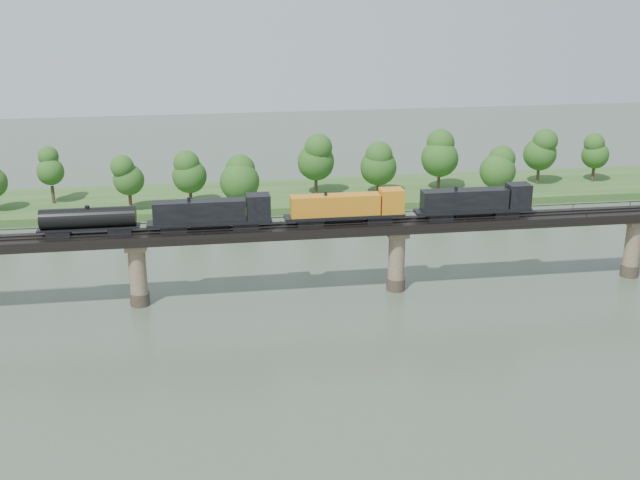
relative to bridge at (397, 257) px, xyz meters
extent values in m
plane|color=#394737|center=(0.00, -30.00, -5.46)|extent=(400.00, 400.00, 0.00)
cube|color=#2E5321|center=(0.00, 55.00, -4.66)|extent=(300.00, 24.00, 1.60)
cylinder|color=#473A2D|center=(-40.00, 0.00, -4.46)|extent=(3.00, 3.00, 2.00)
cylinder|color=#8E795C|center=(-40.00, 0.00, 0.04)|extent=(2.60, 2.60, 9.00)
cube|color=#8E795C|center=(-40.00, 0.00, 4.04)|extent=(3.20, 3.20, 1.00)
cylinder|color=#473A2D|center=(0.00, 0.00, -4.46)|extent=(3.00, 3.00, 2.00)
cylinder|color=#8E795C|center=(0.00, 0.00, 0.04)|extent=(2.60, 2.60, 9.00)
cube|color=#8E795C|center=(0.00, 0.00, 4.04)|extent=(3.20, 3.20, 1.00)
cylinder|color=#473A2D|center=(40.00, 0.00, -4.46)|extent=(3.00, 3.00, 2.00)
cylinder|color=#8E795C|center=(40.00, 0.00, 0.04)|extent=(2.60, 2.60, 9.00)
cube|color=#8E795C|center=(40.00, 0.00, 4.04)|extent=(3.20, 3.20, 1.00)
cube|color=black|center=(0.00, 0.00, 5.29)|extent=(220.00, 5.00, 1.50)
cube|color=black|center=(0.00, -0.75, 6.12)|extent=(220.00, 0.12, 0.16)
cube|color=black|center=(0.00, 0.75, 6.12)|extent=(220.00, 0.12, 0.16)
cube|color=black|center=(0.00, -2.40, 6.74)|extent=(220.00, 0.10, 0.10)
cube|color=black|center=(0.00, 2.40, 6.74)|extent=(220.00, 0.10, 0.10)
cube|color=black|center=(0.00, -2.40, 6.39)|extent=(0.08, 0.08, 0.70)
cube|color=black|center=(0.00, 2.40, 6.39)|extent=(0.08, 0.08, 0.70)
cylinder|color=#382619|center=(-60.94, 54.18, -2.00)|extent=(0.70, 0.70, 3.71)
sphere|color=#1C4814|center=(-60.94, 54.18, 2.95)|extent=(5.67, 5.67, 5.67)
sphere|color=#1C4814|center=(-60.94, 54.18, 6.04)|extent=(4.25, 4.25, 4.25)
cylinder|color=#382619|center=(-44.43, 46.31, -2.10)|extent=(0.70, 0.70, 3.51)
sphere|color=#1C4814|center=(-44.43, 46.31, 2.57)|extent=(6.31, 6.31, 6.31)
sphere|color=#1C4814|center=(-44.43, 46.31, 5.50)|extent=(4.73, 4.73, 4.73)
cylinder|color=#382619|center=(-32.24, 48.84, -2.19)|extent=(0.70, 0.70, 3.34)
sphere|color=#1C4814|center=(-32.24, 48.84, 2.27)|extent=(7.18, 7.18, 7.18)
sphere|color=#1C4814|center=(-32.24, 48.84, 5.06)|extent=(5.39, 5.39, 5.39)
cylinder|color=#382619|center=(-22.01, 46.15, -2.45)|extent=(0.70, 0.70, 2.83)
sphere|color=#1C4814|center=(-22.01, 46.15, 1.32)|extent=(8.26, 8.26, 8.26)
sphere|color=#1C4814|center=(-22.01, 46.15, 3.68)|extent=(6.19, 6.19, 6.19)
cylinder|color=#382619|center=(-5.04, 52.68, -1.88)|extent=(0.70, 0.70, 3.96)
sphere|color=#1C4814|center=(-5.04, 52.68, 3.41)|extent=(8.07, 8.07, 8.07)
sphere|color=#1C4814|center=(-5.04, 52.68, 6.71)|extent=(6.05, 6.05, 6.05)
cylinder|color=#382619|center=(8.52, 51.14, -2.23)|extent=(0.70, 0.70, 3.27)
sphere|color=#1C4814|center=(8.52, 51.14, 2.13)|extent=(8.03, 8.03, 8.03)
sphere|color=#1C4814|center=(8.52, 51.14, 4.85)|extent=(6.02, 6.02, 6.02)
cylinder|color=#382619|center=(22.65, 52.31, -1.90)|extent=(0.70, 0.70, 3.92)
sphere|color=#1C4814|center=(22.65, 52.31, 3.33)|extent=(8.29, 8.29, 8.29)
sphere|color=#1C4814|center=(22.65, 52.31, 6.60)|extent=(6.21, 6.21, 6.21)
cylinder|color=#382619|center=(33.59, 45.35, -2.35)|extent=(0.70, 0.70, 3.02)
sphere|color=#1C4814|center=(33.59, 45.35, 1.69)|extent=(7.74, 7.74, 7.74)
sphere|color=#1C4814|center=(33.59, 45.35, 4.21)|extent=(5.80, 5.80, 5.80)
cylinder|color=#382619|center=(46.81, 54.03, -1.96)|extent=(0.70, 0.70, 3.80)
sphere|color=#1C4814|center=(46.81, 54.03, 3.10)|extent=(7.47, 7.47, 7.47)
sphere|color=#1C4814|center=(46.81, 54.03, 6.27)|extent=(5.60, 5.60, 5.60)
cylinder|color=#382619|center=(60.48, 54.26, -2.17)|extent=(0.70, 0.70, 3.38)
sphere|color=#1C4814|center=(60.48, 54.26, 2.34)|extent=(6.23, 6.23, 6.23)
sphere|color=#1C4814|center=(60.48, 54.26, 5.16)|extent=(4.67, 4.67, 4.67)
cube|color=black|center=(17.41, 0.00, 6.58)|extent=(3.90, 2.34, 1.07)
cube|color=black|center=(6.69, 0.00, 6.58)|extent=(3.90, 2.34, 1.07)
cube|color=black|center=(12.05, 0.00, 7.26)|extent=(18.53, 2.93, 0.49)
cube|color=black|center=(10.59, 0.00, 9.06)|extent=(13.65, 2.63, 3.12)
cube|color=black|center=(19.37, 0.00, 9.36)|extent=(3.51, 2.93, 3.71)
cylinder|color=black|center=(12.05, 0.00, 6.72)|extent=(5.85, 1.37, 1.37)
cube|color=black|center=(-3.07, 0.00, 6.58)|extent=(3.90, 2.34, 1.07)
cube|color=black|center=(-13.80, 0.00, 6.58)|extent=(3.90, 2.34, 1.07)
cube|color=black|center=(-8.43, 0.00, 7.26)|extent=(18.53, 2.93, 0.49)
cube|color=#C36C17|center=(-9.89, 0.00, 9.06)|extent=(13.65, 2.63, 3.12)
cube|color=#C36C17|center=(-1.12, 0.00, 9.36)|extent=(3.51, 2.93, 3.71)
cylinder|color=black|center=(-8.43, 0.00, 6.72)|extent=(5.85, 1.37, 1.37)
cube|color=black|center=(-23.55, 0.00, 6.58)|extent=(3.90, 2.34, 1.07)
cube|color=black|center=(-34.28, 0.00, 6.58)|extent=(3.90, 2.34, 1.07)
cube|color=black|center=(-28.91, 0.00, 7.26)|extent=(18.53, 2.93, 0.49)
cube|color=black|center=(-30.38, 0.00, 9.06)|extent=(13.65, 2.63, 3.12)
cube|color=black|center=(-21.60, 0.00, 9.36)|extent=(3.51, 2.93, 3.71)
cylinder|color=black|center=(-28.91, 0.00, 6.72)|extent=(5.85, 1.37, 1.37)
cube|color=black|center=(-42.08, 0.00, 6.58)|extent=(3.41, 2.15, 1.07)
cube|color=black|center=(-50.86, 0.00, 6.58)|extent=(3.41, 2.15, 1.07)
cube|color=black|center=(-46.47, 0.00, 7.21)|extent=(14.63, 2.34, 0.29)
cylinder|color=black|center=(-46.47, 0.00, 8.77)|extent=(13.65, 2.93, 2.93)
cylinder|color=black|center=(-46.47, 0.00, 10.33)|extent=(0.68, 0.68, 0.49)
camera|label=1|loc=(-29.93, -115.51, 43.17)|focal=45.00mm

